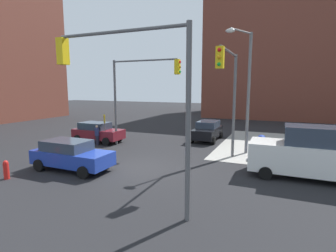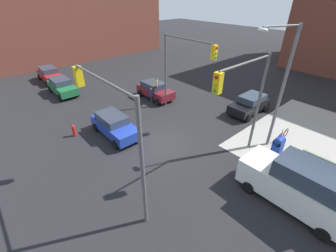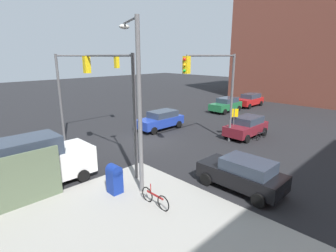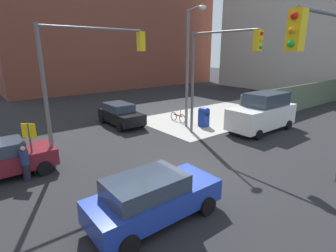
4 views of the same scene
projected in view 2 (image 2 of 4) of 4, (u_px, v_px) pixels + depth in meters
The scene contains 17 objects.
ground_plane at pixel (159, 143), 16.27m from camera, with size 120.00×120.00×0.00m, color black.
traffic_signal_nw_corner at pixel (182, 61), 17.96m from camera, with size 5.47×0.36×6.50m.
traffic_signal_se_corner at pixel (112, 121), 9.78m from camera, with size 5.49×0.36×6.50m.
traffic_signal_ne_corner at pixel (246, 93), 12.49m from camera, with size 0.36×4.91×6.50m.
street_lamp_corner at pixel (280, 82), 13.66m from camera, with size 1.32×2.49×8.00m.
warning_sign_two_way at pixel (158, 87), 21.29m from camera, with size 0.48×0.48×2.40m.
mailbox_blue at pixel (278, 146), 14.71m from camera, with size 0.56×0.64×1.43m.
fire_hydrant at pixel (74, 130), 16.86m from camera, with size 0.26×0.26×0.94m.
hatchback_blue at pixel (114, 125), 16.85m from camera, with size 4.44×2.02×1.62m.
coupe_red at pixel (50, 74), 27.02m from camera, with size 4.44×2.02×1.62m.
sedan_maroon at pixel (155, 90), 22.74m from camera, with size 4.13×2.02×1.62m.
sedan_black at pixel (250, 104), 19.94m from camera, with size 2.02×4.16×1.62m.
coupe_green at pixel (62, 86), 23.63m from camera, with size 4.37×2.02×1.62m.
van_white_delivery at pixel (298, 185), 11.06m from camera, with size 5.40×2.32×2.62m.
pedestrian_crossing at pixel (151, 95), 21.72m from camera, with size 0.36×0.36×1.56m.
bicycle_leaning_on_fence at pixel (283, 135), 16.55m from camera, with size 0.05×1.75×0.97m.
bicycle_at_crosswalk at pixel (162, 91), 23.85m from camera, with size 1.75×0.05×0.97m.
Camera 2 is at (10.39, -8.28, 9.50)m, focal length 24.00 mm.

